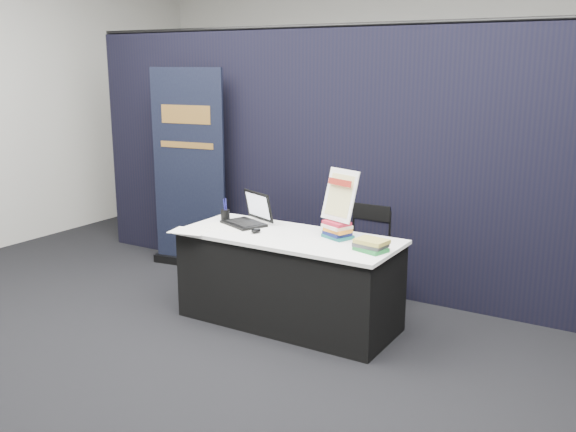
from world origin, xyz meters
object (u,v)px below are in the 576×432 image
Objects in this scene: pullup_banner at (189,181)px; book_stack_tall at (338,230)px; stacking_chair at (364,248)px; laptop at (247,216)px; info_sign at (340,196)px; display_table at (289,279)px; book_stack_short at (371,245)px.

book_stack_tall is at bearing -25.77° from pullup_banner.
book_stack_tall is 0.29× the size of stacking_chair.
info_sign reaches higher than laptop.
display_table is 0.92m from stacking_chair.
book_stack_short is (0.75, -0.06, 0.42)m from display_table.
book_stack_short is at bearing -4.72° from display_table.
book_stack_short is 2.56m from pullup_banner.
laptop is 0.88m from book_stack_tall.
laptop is 1.02× the size of info_sign.
book_stack_tall is (0.88, -0.01, 0.00)m from laptop.
info_sign is at bearing 21.99° from display_table.
stacking_chair is (-0.48, 0.93, -0.33)m from book_stack_short.
display_table is 1.92m from pullup_banner.
book_stack_tall is 0.83m from stacking_chair.
pullup_banner is (-1.17, 0.64, 0.10)m from laptop.
laptop is 1.12m from stacking_chair.
book_stack_short is at bearing -11.48° from info_sign.
laptop reaches higher than book_stack_short.
book_stack_tall is 2.15m from pullup_banner.
book_stack_short is 0.12× the size of pullup_banner.
laptop reaches higher than book_stack_tall.
laptop is 1.79× the size of book_stack_tall.
book_stack_short reaches higher than display_table.
laptop is at bearing 165.12° from display_table.
stacking_chair is at bearing -5.23° from pullup_banner.
book_stack_short is 0.28× the size of stacking_chair.
info_sign reaches higher than book_stack_short.
laptop is 0.21× the size of pullup_banner.
display_table is 0.82m from info_sign.
pullup_banner is at bearing 173.08° from laptop.
pullup_banner reaches higher than display_table.
book_stack_tall is 0.27m from info_sign.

